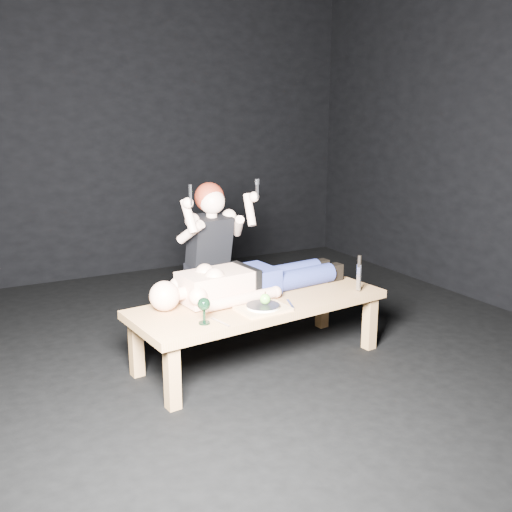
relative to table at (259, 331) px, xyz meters
name	(u,v)px	position (x,y,z in m)	size (l,w,h in m)	color
ground	(238,351)	(-0.06, 0.22, -0.23)	(5.00, 5.00, 0.00)	black
back_wall	(130,132)	(-0.06, 2.72, 1.27)	(5.00, 5.00, 0.00)	black
table	(259,331)	(0.00, 0.00, 0.00)	(1.78, 0.67, 0.45)	#AC754B
lying_man	(253,276)	(0.04, 0.16, 0.35)	(1.70, 0.52, 0.25)	#E3AE8D
kneeling_woman	(205,257)	(-0.12, 0.66, 0.39)	(0.66, 0.74, 1.24)	black
serving_tray	(263,309)	(-0.08, -0.20, 0.23)	(0.32, 0.23, 0.02)	tan
plate	(263,306)	(-0.08, -0.20, 0.25)	(0.22, 0.22, 0.02)	white
apple	(265,299)	(-0.06, -0.19, 0.30)	(0.07, 0.07, 0.07)	green
goblet	(204,311)	(-0.51, -0.24, 0.31)	(0.08, 0.08, 0.17)	black
fork_flat	(220,322)	(-0.42, -0.27, 0.23)	(0.02, 0.19, 0.01)	#B2B2B7
knife_flat	(290,304)	(0.14, -0.18, 0.23)	(0.02, 0.19, 0.01)	#B2B2B7
spoon_flat	(268,303)	(0.01, -0.09, 0.23)	(0.02, 0.19, 0.01)	#B2B2B7
carving_knife	(359,274)	(0.72, -0.16, 0.36)	(0.03, 0.04, 0.27)	#B2B2B7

